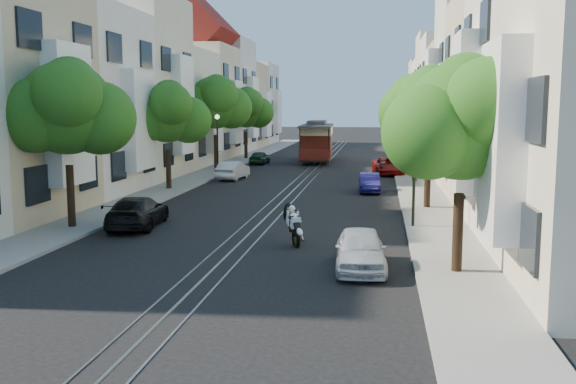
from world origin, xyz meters
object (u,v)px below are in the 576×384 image
at_px(parked_car_e_mid, 369,183).
at_px(parked_car_w_mid, 233,170).
at_px(tree_e_c, 417,110).
at_px(tree_w_d, 246,109).
at_px(parked_car_w_far, 260,158).
at_px(tree_e_b, 431,109).
at_px(cable_car, 317,140).
at_px(lamp_west, 217,135).
at_px(tree_e_d, 409,106).
at_px(tree_w_a, 68,110).
at_px(tree_w_b, 168,114).
at_px(tree_e_a, 464,123).
at_px(lamp_east, 415,158).
at_px(parked_car_e_far, 388,166).
at_px(sportbike_rider, 293,222).
at_px(parked_car_w_near, 137,212).
at_px(parked_car_e_near, 360,250).
at_px(tree_w_c, 216,103).

height_order(parked_car_e_mid, parked_car_w_mid, parked_car_w_mid).
bearing_deg(parked_car_e_mid, tree_e_c, 57.94).
distance_m(tree_w_d, parked_car_w_far, 6.45).
distance_m(tree_e_b, cable_car, 26.57).
distance_m(tree_e_c, tree_w_d, 21.53).
bearing_deg(lamp_west, tree_w_d, 93.44).
relative_size(tree_e_d, tree_w_a, 1.02).
height_order(tree_w_a, tree_w_b, tree_w_a).
bearing_deg(cable_car, lamp_west, -117.74).
distance_m(tree_e_a, lamp_east, 7.26).
bearing_deg(tree_w_b, lamp_east, -36.58).
relative_size(tree_e_c, cable_car, 0.75).
relative_size(tree_e_c, parked_car_e_far, 1.50).
bearing_deg(parked_car_e_mid, tree_e_d, 76.95).
xyz_separation_m(sportbike_rider, cable_car, (-2.42, 33.82, 1.15)).
distance_m(tree_w_d, parked_car_w_mid, 16.65).
bearing_deg(parked_car_w_near, tree_e_b, -157.84).
relative_size(lamp_east, parked_car_e_near, 1.13).
bearing_deg(parked_car_e_near, tree_w_c, 109.43).
height_order(cable_car, parked_car_e_near, cable_car).
xyz_separation_m(tree_e_a, parked_car_w_far, (-12.34, 34.42, -3.85)).
distance_m(tree_w_d, sportbike_rider, 36.89).
xyz_separation_m(lamp_west, cable_car, (5.80, 12.24, -0.90)).
bearing_deg(tree_w_c, lamp_east, -57.35).
distance_m(sportbike_rider, parked_car_e_near, 4.12).
relative_size(tree_e_d, parked_car_w_near, 1.57).
distance_m(tree_e_b, parked_car_w_near, 14.13).
relative_size(tree_e_a, tree_e_d, 0.92).
bearing_deg(tree_w_d, tree_e_c, -48.01).
height_order(tree_e_b, tree_w_b, tree_e_b).
height_order(tree_e_a, tree_w_d, tree_w_d).
relative_size(tree_w_a, cable_car, 0.77).
bearing_deg(tree_e_a, tree_w_d, 110.27).
xyz_separation_m(tree_e_a, tree_e_c, (0.00, 23.00, 0.20)).
distance_m(lamp_west, parked_car_e_far, 12.37).
distance_m(tree_e_a, tree_w_a, 15.25).
relative_size(cable_car, parked_car_w_near, 1.99).
bearing_deg(tree_w_b, parked_car_e_far, 39.68).
bearing_deg(parked_car_e_far, parked_car_e_mid, -103.14).
relative_size(tree_e_d, parked_car_e_near, 1.86).
height_order(tree_e_c, tree_w_d, same).
relative_size(sportbike_rider, parked_car_e_near, 0.47).
xyz_separation_m(lamp_west, parked_car_e_mid, (10.70, -7.18, -2.30)).
bearing_deg(parked_car_w_far, parked_car_w_mid, 93.59).
distance_m(tree_e_b, parked_car_e_near, 12.86).
bearing_deg(tree_w_c, cable_car, 54.37).
distance_m(tree_e_a, parked_car_e_far, 27.88).
height_order(parked_car_e_near, parked_car_w_mid, parked_car_e_near).
distance_m(sportbike_rider, parked_car_w_near, 7.06).
bearing_deg(sportbike_rider, tree_w_d, 80.26).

